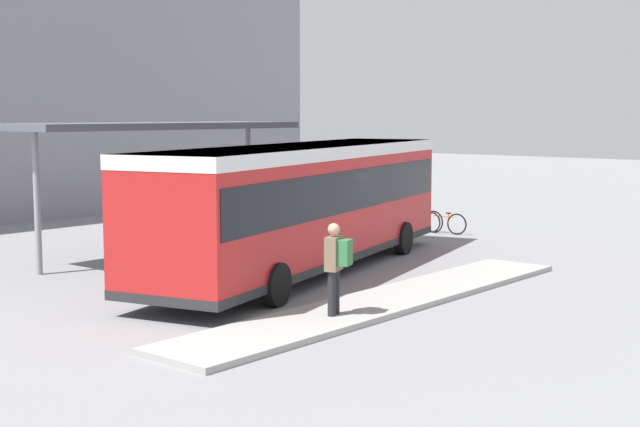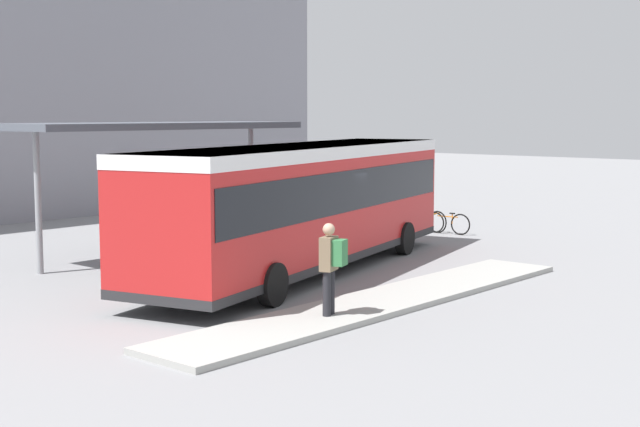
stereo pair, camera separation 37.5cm
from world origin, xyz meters
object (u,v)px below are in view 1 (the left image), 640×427
bicycle_orange (444,223)px  bicycle_green (422,220)px  pedestrian_waiting (336,263)px  bicycle_yellow (403,219)px  bicycle_white (380,217)px  potted_planter_near_shelter (156,254)px  city_bus (304,198)px

bicycle_orange → bicycle_green: size_ratio=0.94×
pedestrian_waiting → bicycle_yellow: (12.24, 6.91, -0.80)m
pedestrian_waiting → bicycle_yellow: size_ratio=1.15×
pedestrian_waiting → bicycle_orange: 13.20m
bicycle_orange → bicycle_white: bearing=-4.2°
bicycle_white → potted_planter_near_shelter: 11.47m
pedestrian_waiting → bicycle_yellow: bearing=-79.4°
city_bus → potted_planter_near_shelter: (-2.88, 2.26, -1.27)m
city_bus → pedestrian_waiting: (-3.63, -3.95, -0.73)m
potted_planter_near_shelter → pedestrian_waiting: bearing=-96.9°
city_bus → pedestrian_waiting: 5.42m
bicycle_orange → bicycle_green: bearing=-4.4°
pedestrian_waiting → bicycle_orange: pedestrian_waiting is taller
pedestrian_waiting → potted_planter_near_shelter: 6.28m
bicycle_orange → bicycle_green: bicycle_green is taller
bicycle_green → bicycle_orange: bearing=-175.3°
city_bus → potted_planter_near_shelter: city_bus is taller
bicycle_green → bicycle_yellow: size_ratio=1.15×
bicycle_yellow → potted_planter_near_shelter: size_ratio=1.36×
bicycle_orange → potted_planter_near_shelter: 11.43m
city_bus → potted_planter_near_shelter: 3.88m
city_bus → bicycle_orange: city_bus is taller
bicycle_green → bicycle_yellow: 0.88m
bicycle_green → city_bus: bearing=108.2°
pedestrian_waiting → bicycle_white: bearing=-76.1°
bicycle_yellow → potted_planter_near_shelter: 11.52m
bicycle_orange → bicycle_yellow: bearing=-8.4°
bicycle_white → bicycle_green: bearing=-171.4°
bicycle_yellow → potted_planter_near_shelter: potted_planter_near_shelter is taller
bicycle_orange → potted_planter_near_shelter: (-11.38, 1.04, 0.24)m
city_bus → bicycle_orange: (8.49, 1.22, -1.51)m
city_bus → pedestrian_waiting: bearing=-147.2°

